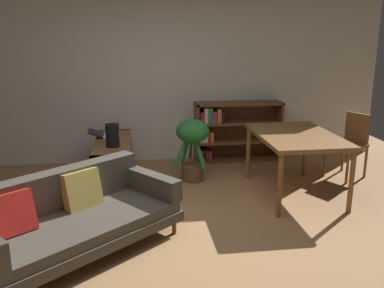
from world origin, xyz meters
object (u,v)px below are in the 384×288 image
(media_console, at_px, (114,161))
(dining_chair_near, at_px, (350,141))
(desk_speaker, at_px, (112,135))
(open_laptop, at_px, (106,134))
(fabric_couch, at_px, (71,215))
(dining_table, at_px, (296,140))
(potted_floor_plant, at_px, (193,142))
(bookshelf, at_px, (232,130))

(media_console, relative_size, dining_chair_near, 1.56)
(media_console, distance_m, desk_speaker, 0.52)
(open_laptop, bearing_deg, fabric_couch, -95.49)
(media_console, bearing_deg, open_laptop, 110.07)
(dining_chair_near, bearing_deg, fabric_couch, -155.74)
(desk_speaker, bearing_deg, open_laptop, 101.91)
(fabric_couch, relative_size, dining_table, 1.43)
(media_console, bearing_deg, fabric_couch, -99.51)
(potted_floor_plant, bearing_deg, media_console, 174.68)
(open_laptop, xyz_separation_m, dining_chair_near, (3.34, -0.50, -0.09))
(media_console, bearing_deg, desk_speaker, -86.53)
(potted_floor_plant, relative_size, dining_table, 0.61)
(desk_speaker, distance_m, potted_floor_plant, 1.07)
(open_laptop, relative_size, dining_chair_near, 0.50)
(potted_floor_plant, xyz_separation_m, dining_table, (1.18, -0.65, 0.15))
(fabric_couch, relative_size, media_console, 1.45)
(open_laptop, xyz_separation_m, desk_speaker, (0.12, -0.57, 0.12))
(desk_speaker, relative_size, dining_chair_near, 0.33)
(open_laptop, height_order, bookshelf, bookshelf)
(open_laptop, bearing_deg, dining_chair_near, -8.47)
(dining_table, height_order, dining_chair_near, dining_chair_near)
(fabric_couch, xyz_separation_m, desk_speaker, (0.32, 1.52, 0.37))
(fabric_couch, bearing_deg, open_laptop, 84.51)
(dining_chair_near, distance_m, bookshelf, 1.75)
(fabric_couch, xyz_separation_m, open_laptop, (0.20, 2.09, 0.25))
(open_laptop, xyz_separation_m, potted_floor_plant, (1.16, -0.38, -0.05))
(desk_speaker, bearing_deg, media_console, 93.47)
(potted_floor_plant, xyz_separation_m, dining_chair_near, (2.18, -0.12, -0.04))
(desk_speaker, bearing_deg, fabric_couch, -101.88)
(desk_speaker, bearing_deg, bookshelf, 30.74)
(open_laptop, distance_m, bookshelf, 1.97)
(open_laptop, relative_size, bookshelf, 0.32)
(desk_speaker, xyz_separation_m, bookshelf, (1.78, 1.06, -0.24))
(fabric_couch, distance_m, dining_chair_near, 3.89)
(dining_table, bearing_deg, dining_chair_near, 27.88)
(dining_table, xyz_separation_m, dining_chair_near, (1.00, 0.53, -0.19))
(open_laptop, distance_m, dining_table, 2.55)
(media_console, height_order, bookshelf, bookshelf)
(fabric_couch, bearing_deg, media_console, 80.49)
(dining_table, distance_m, dining_chair_near, 1.15)
(fabric_couch, xyz_separation_m, bookshelf, (2.10, 2.58, 0.13))
(media_console, xyz_separation_m, desk_speaker, (0.02, -0.29, 0.43))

